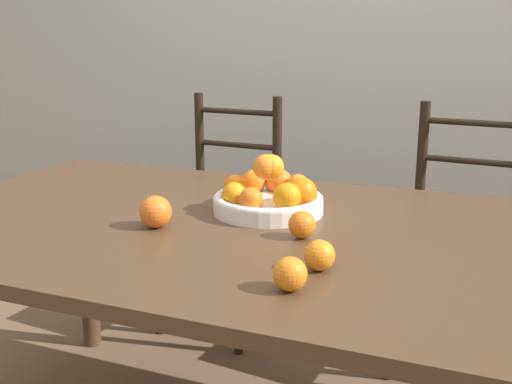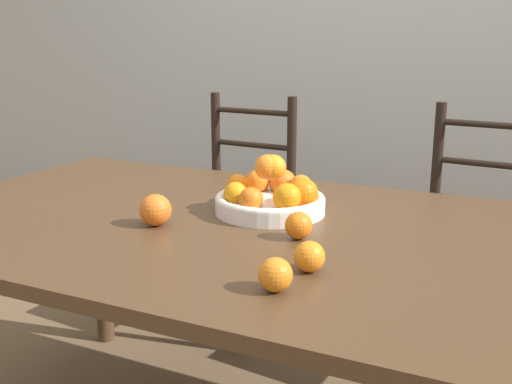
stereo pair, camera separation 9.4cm
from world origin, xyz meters
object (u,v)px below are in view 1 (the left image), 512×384
fruit_bowl (269,195)px  chair_right (460,246)px  orange_loose_3 (320,255)px  orange_loose_1 (302,225)px  orange_loose_2 (290,274)px  orange_loose_0 (156,212)px  chair_left (223,218)px

fruit_bowl → chair_right: size_ratio=0.31×
orange_loose_3 → chair_right: 1.15m
orange_loose_1 → orange_loose_2: 0.31m
chair_right → orange_loose_3: bearing=-96.6°
orange_loose_1 → chair_right: bearing=69.7°
fruit_bowl → orange_loose_1: fruit_bowl is taller
orange_loose_0 → chair_left: size_ratio=0.08×
fruit_bowl → orange_loose_1: size_ratio=4.55×
orange_loose_1 → chair_right: (0.33, 0.90, -0.31)m
orange_loose_0 → fruit_bowl: bearing=46.8°
fruit_bowl → orange_loose_1: bearing=-49.7°
orange_loose_3 → chair_right: size_ratio=0.07×
chair_left → chair_right: size_ratio=1.00×
orange_loose_0 → chair_left: (-0.26, 0.96, -0.31)m
fruit_bowl → chair_left: (-0.48, 0.72, -0.32)m
orange_loose_3 → chair_left: chair_left is taller
orange_loose_1 → orange_loose_2: size_ratio=1.00×
orange_loose_2 → fruit_bowl: bearing=114.8°
chair_left → chair_right: same height
fruit_bowl → orange_loose_0: size_ratio=3.68×
orange_loose_2 → chair_right: chair_right is taller
orange_loose_2 → orange_loose_3: bearing=78.8°
orange_loose_1 → orange_loose_3: (0.10, -0.19, -0.00)m
orange_loose_2 → chair_left: bearing=120.2°
orange_loose_1 → orange_loose_2: bearing=-76.7°
fruit_bowl → chair_right: (0.48, 0.72, -0.32)m
orange_loose_0 → chair_right: bearing=53.7°
orange_loose_0 → chair_right: 1.23m
orange_loose_2 → chair_right: bearing=77.8°
orange_loose_0 → orange_loose_2: (0.44, -0.25, -0.01)m
fruit_bowl → chair_left: 0.93m
orange_loose_1 → chair_left: chair_left is taller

